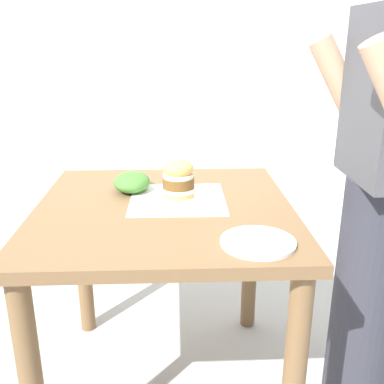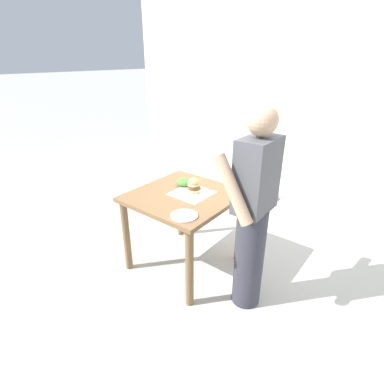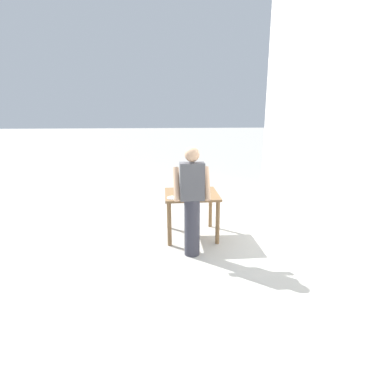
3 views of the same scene
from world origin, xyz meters
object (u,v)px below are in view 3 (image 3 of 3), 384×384
at_px(sandwich, 197,190).
at_px(side_plate_with_forks, 174,198).
at_px(diner_across_table, 192,200).
at_px(pickle_spear, 201,193).
at_px(patio_table, 191,201).
at_px(side_salad, 200,189).

distance_m(sandwich, side_plate_with_forks, 0.47).
bearing_deg(diner_across_table, side_plate_with_forks, -60.59).
distance_m(pickle_spear, diner_across_table, 0.76).
bearing_deg(side_plate_with_forks, pickle_spear, -152.40).
bearing_deg(pickle_spear, sandwich, 21.39).
xyz_separation_m(pickle_spear, diner_across_table, (0.22, 0.72, 0.08)).
xyz_separation_m(patio_table, sandwich, (-0.09, 0.05, 0.22)).
bearing_deg(side_salad, pickle_spear, 85.99).
bearing_deg(side_salad, side_plate_with_forks, 39.28).
bearing_deg(side_plate_with_forks, sandwich, -151.38).
distance_m(patio_table, sandwich, 0.24).
relative_size(sandwich, side_plate_with_forks, 0.81).
height_order(patio_table, pickle_spear, pickle_spear).
bearing_deg(pickle_spear, side_salad, -94.01).
xyz_separation_m(pickle_spear, side_plate_with_forks, (0.48, 0.25, -0.01)).
relative_size(side_salad, diner_across_table, 0.11).
bearing_deg(diner_across_table, sandwich, -101.92).
relative_size(patio_table, side_salad, 5.16).
relative_size(pickle_spear, diner_across_table, 0.05).
relative_size(side_plate_with_forks, diner_across_table, 0.13).
bearing_deg(pickle_spear, diner_across_table, 73.17).
bearing_deg(patio_table, side_salad, -143.29).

